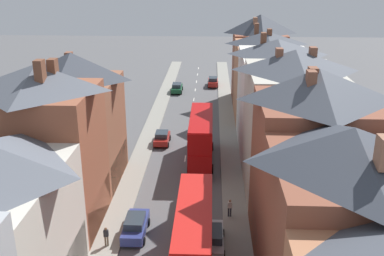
% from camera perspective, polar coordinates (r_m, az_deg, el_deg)
% --- Properties ---
extents(pavement_left, '(2.20, 104.00, 0.14)m').
position_cam_1_polar(pavement_left, '(53.19, -6.24, -2.85)').
color(pavement_left, gray).
rests_on(pavement_left, ground).
extents(pavement_right, '(2.20, 104.00, 0.14)m').
position_cam_1_polar(pavement_right, '(52.64, 4.81, -3.05)').
color(pavement_right, gray).
rests_on(pavement_right, ground).
extents(centre_line_dashes, '(0.14, 97.80, 0.01)m').
position_cam_1_polar(centre_line_dashes, '(50.86, -0.87, -3.90)').
color(centre_line_dashes, silver).
rests_on(centre_line_dashes, ground).
extents(terrace_row_right, '(8.00, 76.48, 14.34)m').
position_cam_1_polar(terrace_row_right, '(38.68, 13.32, -1.78)').
color(terrace_row_right, '#BCB7A8').
rests_on(terrace_row_right, ground).
extents(double_decker_bus_lead, '(2.74, 10.80, 5.30)m').
position_cam_1_polar(double_decker_bus_lead, '(49.06, 1.15, -1.27)').
color(double_decker_bus_lead, '#B70F0F').
rests_on(double_decker_bus_lead, ground).
extents(double_decker_bus_mid_street, '(2.74, 10.80, 5.30)m').
position_cam_1_polar(double_decker_bus_mid_street, '(31.80, 0.22, -13.92)').
color(double_decker_bus_mid_street, red).
rests_on(double_decker_bus_mid_street, ground).
extents(car_near_blue, '(1.90, 4.10, 1.69)m').
position_cam_1_polar(car_near_blue, '(81.53, 2.68, 5.89)').
color(car_near_blue, maroon).
rests_on(car_near_blue, ground).
extents(car_near_silver, '(1.90, 4.48, 1.68)m').
position_cam_1_polar(car_near_silver, '(37.23, -7.20, -12.18)').
color(car_near_silver, navy).
rests_on(car_near_silver, ground).
extents(car_parked_left_a, '(1.90, 4.48, 1.58)m').
position_cam_1_polar(car_parked_left_a, '(77.59, -1.93, 5.14)').
color(car_parked_left_a, '#144728').
rests_on(car_parked_left_a, ground).
extents(car_parked_right_a, '(1.90, 3.84, 1.58)m').
position_cam_1_polar(car_parked_right_a, '(54.88, -3.84, -1.23)').
color(car_parked_right_a, maroon).
rests_on(car_parked_right_a, ground).
extents(car_parked_left_b, '(1.90, 4.58, 1.60)m').
position_cam_1_polar(car_parked_left_b, '(35.57, 2.61, -13.77)').
color(car_parked_left_b, '#B7BABF').
rests_on(car_parked_left_b, ground).
extents(pedestrian_mid_right, '(0.36, 0.22, 1.61)m').
position_cam_1_polar(pedestrian_mid_right, '(35.98, -10.85, -13.28)').
color(pedestrian_mid_right, brown).
rests_on(pedestrian_mid_right, pavement_left).
extents(pedestrian_far_left, '(0.36, 0.22, 1.61)m').
position_cam_1_polar(pedestrian_far_left, '(39.21, 4.81, -9.98)').
color(pedestrian_far_left, '#23232D').
rests_on(pedestrian_far_left, pavement_right).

